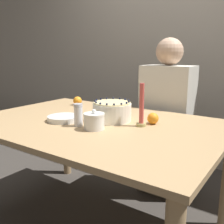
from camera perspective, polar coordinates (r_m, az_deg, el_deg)
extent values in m
plane|color=#3D3833|center=(1.94, -3.53, -23.18)|extent=(12.00, 12.00, 0.00)
cube|color=#ADA393|center=(2.81, 14.67, 15.61)|extent=(8.00, 0.05, 2.60)
cube|color=tan|center=(1.63, -3.86, -2.61)|extent=(1.55, 1.05, 0.03)
cylinder|color=tan|center=(2.53, -9.94, -5.76)|extent=(0.07, 0.07, 0.69)
cylinder|color=white|center=(1.63, 0.00, 0.00)|extent=(0.24, 0.24, 0.11)
cylinder|color=beige|center=(1.62, 0.00, 2.06)|extent=(0.23, 0.23, 0.01)
sphere|color=#191E3D|center=(1.56, 3.20, 2.01)|extent=(0.01, 0.01, 0.01)
sphere|color=#191E3D|center=(1.60, 3.72, 2.28)|extent=(0.01, 0.01, 0.01)
sphere|color=#191E3D|center=(1.65, 3.59, 2.55)|extent=(0.01, 0.01, 0.01)
sphere|color=#191E3D|center=(1.69, 2.87, 2.79)|extent=(0.01, 0.01, 0.01)
sphere|color=#191E3D|center=(1.71, 1.70, 2.96)|extent=(0.01, 0.01, 0.01)
sphere|color=#191E3D|center=(1.72, 0.28, 3.03)|extent=(0.01, 0.01, 0.01)
sphere|color=#191E3D|center=(1.72, -1.17, 3.00)|extent=(0.01, 0.01, 0.01)
sphere|color=#191E3D|center=(1.70, -2.46, 2.87)|extent=(0.01, 0.01, 0.01)
sphere|color=#191E3D|center=(1.66, -3.37, 2.65)|extent=(0.01, 0.01, 0.01)
sphere|color=#191E3D|center=(1.62, -3.75, 2.39)|extent=(0.01, 0.01, 0.01)
sphere|color=#191E3D|center=(1.58, -3.48, 2.11)|extent=(0.01, 0.01, 0.01)
sphere|color=#191E3D|center=(1.54, -2.56, 1.87)|extent=(0.01, 0.01, 0.01)
sphere|color=#191E3D|center=(1.52, -1.14, 1.73)|extent=(0.01, 0.01, 0.01)
sphere|color=#191E3D|center=(1.52, 0.51, 1.70)|extent=(0.01, 0.01, 0.01)
sphere|color=#191E3D|center=(1.53, 2.06, 1.80)|extent=(0.01, 0.01, 0.01)
cylinder|color=white|center=(1.46, -3.92, -2.26)|extent=(0.11, 0.11, 0.08)
cylinder|color=white|center=(1.45, -3.95, -0.52)|extent=(0.12, 0.12, 0.01)
sphere|color=white|center=(1.44, -3.96, 0.18)|extent=(0.02, 0.02, 0.02)
cylinder|color=white|center=(1.52, -7.33, -0.97)|extent=(0.05, 0.05, 0.11)
cylinder|color=silver|center=(1.51, -7.40, 1.47)|extent=(0.05, 0.05, 0.02)
cylinder|color=white|center=(1.67, -10.46, -1.76)|extent=(0.20, 0.20, 0.01)
cylinder|color=white|center=(1.67, -10.48, -1.50)|extent=(0.20, 0.20, 0.01)
cylinder|color=white|center=(1.67, -10.49, -1.23)|extent=(0.20, 0.20, 0.01)
cylinder|color=white|center=(1.66, -10.50, -0.96)|extent=(0.20, 0.20, 0.01)
cylinder|color=tan|center=(1.53, 6.36, -2.74)|extent=(0.06, 0.06, 0.02)
cylinder|color=#CC4C47|center=(1.50, 6.47, 1.85)|extent=(0.03, 0.03, 0.23)
sphere|color=orange|center=(2.16, -7.52, 2.44)|extent=(0.07, 0.07, 0.07)
sphere|color=orange|center=(1.58, 8.89, -1.39)|extent=(0.07, 0.07, 0.07)
cube|color=#473D33|center=(2.30, 11.32, -10.89)|extent=(0.34, 0.34, 0.45)
cube|color=silver|center=(2.15, 11.92, 1.96)|extent=(0.40, 0.24, 0.59)
sphere|color=#D8AD8C|center=(2.12, 12.42, 12.72)|extent=(0.21, 0.21, 0.21)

